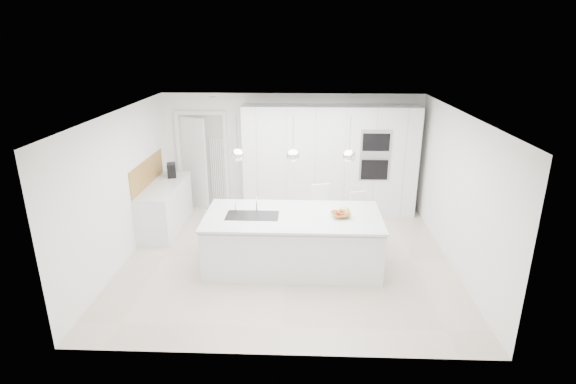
{
  "coord_description": "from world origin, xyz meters",
  "views": [
    {
      "loc": [
        0.28,
        -6.94,
        3.63
      ],
      "look_at": [
        0.0,
        0.3,
        1.1
      ],
      "focal_mm": 28.0,
      "sensor_mm": 36.0,
      "label": 1
    }
  ],
  "objects_px": {
    "island_base": "(293,243)",
    "espresso_machine": "(172,170)",
    "fruit_bowl": "(341,215)",
    "bar_stool_right": "(358,220)",
    "bar_stool_left": "(320,214)"
  },
  "relations": [
    {
      "from": "bar_stool_right",
      "to": "fruit_bowl",
      "type": "bearing_deg",
      "value": -132.32
    },
    {
      "from": "espresso_machine",
      "to": "bar_stool_left",
      "type": "bearing_deg",
      "value": -34.54
    },
    {
      "from": "island_base",
      "to": "bar_stool_right",
      "type": "relative_size",
      "value": 2.85
    },
    {
      "from": "espresso_machine",
      "to": "bar_stool_left",
      "type": "height_order",
      "value": "espresso_machine"
    },
    {
      "from": "bar_stool_right",
      "to": "espresso_machine",
      "type": "bearing_deg",
      "value": 144.13
    },
    {
      "from": "bar_stool_left",
      "to": "espresso_machine",
      "type": "bearing_deg",
      "value": 146.46
    },
    {
      "from": "fruit_bowl",
      "to": "espresso_machine",
      "type": "bearing_deg",
      "value": 148.37
    },
    {
      "from": "island_base",
      "to": "bar_stool_right",
      "type": "xyz_separation_m",
      "value": [
        1.15,
        0.86,
        0.06
      ]
    },
    {
      "from": "island_base",
      "to": "fruit_bowl",
      "type": "xyz_separation_m",
      "value": [
        0.76,
        -0.0,
        0.51
      ]
    },
    {
      "from": "island_base",
      "to": "bar_stool_right",
      "type": "distance_m",
      "value": 1.44
    },
    {
      "from": "island_base",
      "to": "bar_stool_right",
      "type": "height_order",
      "value": "bar_stool_right"
    },
    {
      "from": "island_base",
      "to": "espresso_machine",
      "type": "xyz_separation_m",
      "value": [
        -2.53,
        2.03,
        0.61
      ]
    },
    {
      "from": "island_base",
      "to": "espresso_machine",
      "type": "distance_m",
      "value": 3.3
    },
    {
      "from": "island_base",
      "to": "bar_stool_left",
      "type": "distance_m",
      "value": 1.11
    },
    {
      "from": "island_base",
      "to": "bar_stool_right",
      "type": "bearing_deg",
      "value": 36.87
    }
  ]
}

